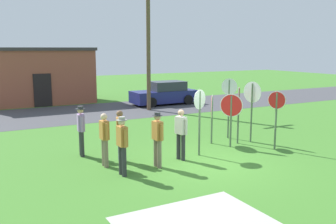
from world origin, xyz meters
The scene contains 19 objects.
ground_plane centered at (0.00, 0.00, 0.00)m, with size 80.00×80.00×0.00m, color #3D7528.
street_asphalt centered at (0.00, 11.42, 0.00)m, with size 60.00×6.40×0.01m, color #424247.
concrete_path centered at (-2.58, -3.41, 0.00)m, with size 3.20×2.40×0.01m, color #ADAAA3.
building_background centered at (-2.34, 16.73, 1.87)m, with size 7.25×3.91×3.72m.
utility_pole centered at (3.00, 10.54, 4.51)m, with size 1.80×0.24×8.65m.
parked_car_on_street centered at (4.98, 12.23, 0.69)m, with size 4.31×2.04×1.51m.
stop_sign_nearest centered at (1.96, 1.31, 1.37)m, with size 0.54×0.68×2.01m.
stop_sign_far_back centered at (2.54, 1.60, 1.49)m, with size 0.46×0.50×2.21m.
stop_sign_leaning_right centered at (3.18, 0.26, 1.44)m, with size 0.32×0.58×2.15m.
stop_sign_low_front centered at (1.63, 2.08, 1.30)m, with size 0.56×0.72×1.91m.
stop_sign_tallest centered at (0.31, 0.93, 1.54)m, with size 0.63×0.27×2.29m.
stop_sign_center_cluster centered at (3.13, 1.52, 1.65)m, with size 0.19×0.80×2.39m.
stop_sign_rear_right centered at (2.77, 2.50, 1.65)m, with size 0.39×0.57×2.46m.
person_holding_notes centered at (-2.80, 0.23, 0.98)m, with size 0.32×0.57×1.74m.
person_in_dark_shirt centered at (-1.56, 0.44, 0.98)m, with size 0.31×0.57×1.74m.
person_on_left centered at (-2.34, 1.57, 0.95)m, with size 0.32×0.55×1.69m.
person_in_blue centered at (-0.52, 0.78, 0.95)m, with size 0.30×0.56×1.69m.
person_in_teal centered at (-2.97, 1.28, 0.95)m, with size 0.23×0.57×1.69m.
person_with_sunhat centered at (-3.28, 2.79, 0.98)m, with size 0.32×0.57×1.74m.
Camera 1 is at (-6.68, -9.65, 3.66)m, focal length 40.27 mm.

